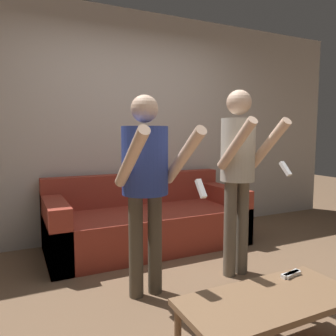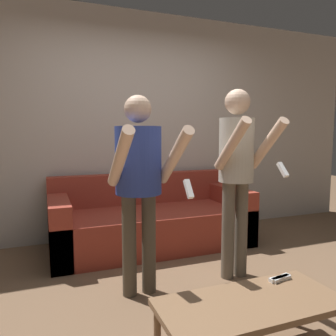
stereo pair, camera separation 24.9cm
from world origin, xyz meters
name	(u,v)px [view 1 (the left image)]	position (x,y,z in m)	size (l,w,h in m)	color
ground_plane	(206,299)	(0.00, 0.00, 0.00)	(14.00, 14.00, 0.00)	brown
wall_back	(128,125)	(0.00, 1.79, 1.35)	(6.40, 0.06, 2.70)	beige
couch	(147,222)	(0.04, 1.30, 0.27)	(2.16, 0.92, 0.78)	#9E3828
person_standing_left	(146,173)	(-0.39, 0.25, 0.96)	(0.47, 0.71, 1.54)	brown
person_standing_right	(239,164)	(0.48, 0.25, 0.99)	(0.41, 0.59, 1.62)	#6B6051
coffee_table	(270,304)	(-0.04, -0.70, 0.32)	(1.03, 0.46, 0.35)	#846042
remote_near	(291,274)	(0.28, -0.56, 0.37)	(0.15, 0.05, 0.02)	white
remote_far	(292,274)	(0.28, -0.56, 0.37)	(0.15, 0.07, 0.02)	white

